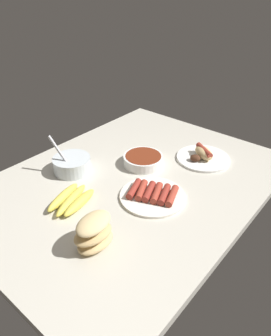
{
  "coord_description": "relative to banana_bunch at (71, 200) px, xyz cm",
  "views": [
    {
      "loc": [
        77.25,
        66.7,
        70.39
      ],
      "look_at": [
        -3.92,
        -1.47,
        3.0
      ],
      "focal_mm": 33.78,
      "sensor_mm": 36.0,
      "label": 1
    }
  ],
  "objects": [
    {
      "name": "plate_sausages",
      "position": [
        -21.19,
        19.7,
        -0.46
      ],
      "size": [
        23.86,
        23.86,
        3.57
      ],
      "color": "white",
      "rests_on": "ground_plane"
    },
    {
      "name": "bread_stack",
      "position": [
        8.74,
        21.01,
        3.68
      ],
      "size": [
        13.74,
        9.47,
        10.8
      ],
      "color": "#DBB77A",
      "rests_on": "ground_plane"
    },
    {
      "name": "bowl_coleslaw",
      "position": [
        -14.23,
        -16.16,
        1.68
      ],
      "size": [
        15.23,
        15.23,
        15.95
      ],
      "color": "silver",
      "rests_on": "ground_plane"
    },
    {
      "name": "banana_bunch",
      "position": [
        0.0,
        0.0,
        0.0
      ],
      "size": [
        19.21,
        14.13,
        3.62
      ],
      "color": "#E5D14C",
      "rests_on": "ground_plane"
    },
    {
      "name": "plate_hotdog_assembled",
      "position": [
        -56.59,
        20.01,
        -0.01
      ],
      "size": [
        22.87,
        22.87,
        5.61
      ],
      "color": "white",
      "rests_on": "ground_plane"
    },
    {
      "name": "bowl_chili",
      "position": [
        -36.8,
        2.76,
        0.59
      ],
      "size": [
        16.68,
        16.68,
        4.18
      ],
      "color": "white",
      "rests_on": "ground_plane"
    },
    {
      "name": "ground_plane",
      "position": [
        -24.86,
        6.71,
        -3.22
      ],
      "size": [
        120.0,
        90.0,
        3.0
      ],
      "primitive_type": "cube",
      "color": "beige"
    }
  ]
}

